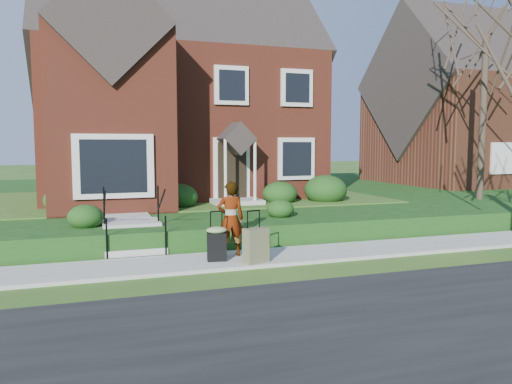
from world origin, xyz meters
name	(u,v)px	position (x,y,z in m)	size (l,w,h in m)	color
ground	(254,260)	(0.00, 0.00, 0.00)	(120.00, 120.00, 0.00)	#2D5119
street	(374,342)	(0.00, -5.00, 0.01)	(60.00, 6.00, 0.01)	black
sidewalk	(254,258)	(0.00, 0.00, 0.04)	(60.00, 1.60, 0.08)	#9E9B93
terrace	(261,195)	(4.00, 10.90, 0.30)	(44.00, 20.00, 0.60)	#11370F
walkway	(124,210)	(-2.50, 5.00, 0.63)	(1.20, 6.00, 0.06)	#9E9B93
main_house	(172,77)	(-0.21, 9.61, 5.26)	(10.40, 10.20, 9.40)	maroon
neighbour_house	(475,94)	(16.00, 11.00, 5.25)	(9.40, 8.00, 9.20)	brown
front_steps	(133,232)	(-2.50, 1.84, 0.47)	(1.40, 2.02, 1.50)	#9E9B93
foundation_shrubs	(230,193)	(0.85, 4.98, 1.05)	(9.98, 4.18, 1.05)	black
woman	(231,219)	(-0.47, 0.26, 0.93)	(0.62, 0.41, 1.70)	#999999
suitcase_black	(217,242)	(-0.90, -0.13, 0.50)	(0.51, 0.44, 1.10)	black
suitcase_olive	(256,245)	(-0.14, -0.57, 0.46)	(0.58, 0.43, 1.13)	brown
tree_gap	(487,20)	(10.19, 4.15, 7.05)	(6.46, 6.46, 9.23)	#46382B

